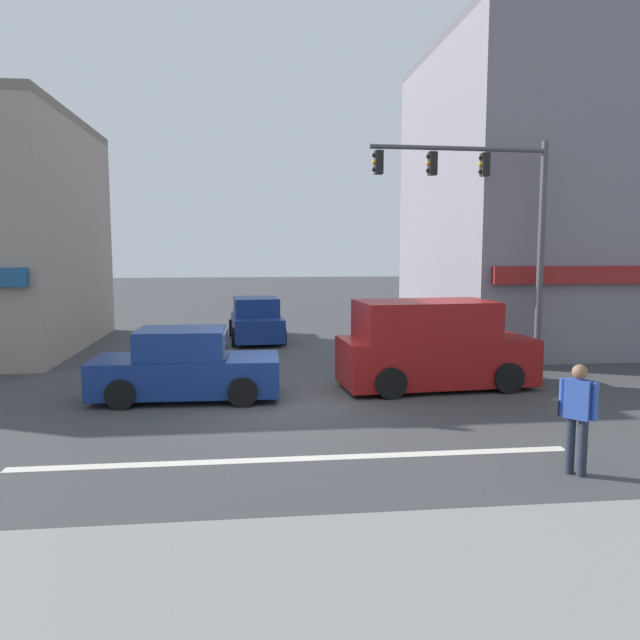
{
  "coord_description": "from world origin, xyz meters",
  "views": [
    {
      "loc": [
        -0.76,
        -13.14,
        3.36
      ],
      "look_at": [
        0.99,
        2.0,
        1.6
      ],
      "focal_mm": 35.0,
      "sensor_mm": 36.0,
      "label": 1
    }
  ],
  "objects": [
    {
      "name": "ground_plane",
      "position": [
        0.0,
        0.0,
        0.0
      ],
      "size": [
        120.0,
        120.0,
        0.0
      ],
      "primitive_type": "plane",
      "color": "#3D3D3F"
    },
    {
      "name": "lane_marking_stripe",
      "position": [
        0.0,
        -3.5,
        0.0
      ],
      "size": [
        9.0,
        0.24,
        0.01
      ],
      "primitive_type": "cube",
      "color": "silver",
      "rests_on": "ground"
    },
    {
      "name": "building_right_corner",
      "position": [
        11.69,
        8.54,
        5.24
      ],
      "size": [
        11.84,
        9.77,
        10.48
      ],
      "color": "slate",
      "rests_on": "ground"
    },
    {
      "name": "street_tree",
      "position": [
        7.44,
        7.19,
        3.4
      ],
      "size": [
        3.15,
        3.15,
        5.0
      ],
      "color": "#4C3823",
      "rests_on": "ground"
    },
    {
      "name": "traffic_light_mast",
      "position": [
        5.87,
        3.06,
        4.3
      ],
      "size": [
        4.89,
        0.39,
        6.2
      ],
      "color": "#47474C",
      "rests_on": "ground"
    },
    {
      "name": "sedan_waiting_far",
      "position": [
        -2.17,
        0.82,
        0.71
      ],
      "size": [
        4.14,
        1.96,
        1.58
      ],
      "color": "navy",
      "rests_on": "ground"
    },
    {
      "name": "van_crossing_rightbound",
      "position": [
        3.64,
        1.28,
        1.01
      ],
      "size": [
        4.73,
        2.32,
        2.11
      ],
      "color": "maroon",
      "rests_on": "ground"
    },
    {
      "name": "sedan_approaching_near",
      "position": [
        -0.48,
        9.6,
        0.71
      ],
      "size": [
        2.07,
        4.2,
        1.58
      ],
      "color": "navy",
      "rests_on": "ground"
    },
    {
      "name": "pedestrian_foreground_with_bag",
      "position": [
        4.04,
        -4.64,
        0.95
      ],
      "size": [
        0.53,
        0.63,
        1.67
      ],
      "color": "#232838",
      "rests_on": "ground"
    }
  ]
}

